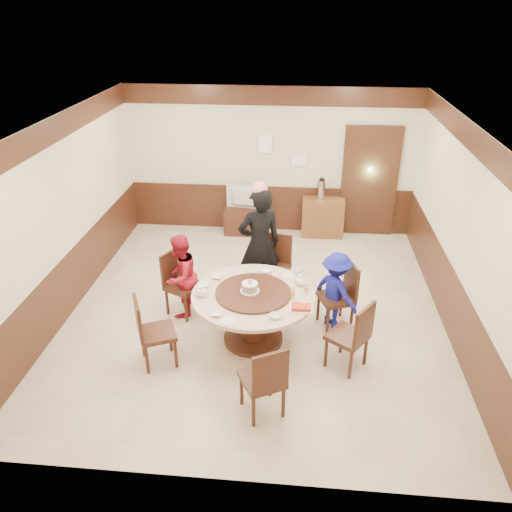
# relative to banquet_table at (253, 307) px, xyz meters

# --- Properties ---
(room) EXTENTS (6.00, 6.04, 2.84)m
(room) POSITION_rel_banquet_table_xyz_m (-0.03, 0.75, 0.55)
(room) COLOR beige
(room) RESTS_ON ground
(banquet_table) EXTENTS (1.63, 1.63, 0.78)m
(banquet_table) POSITION_rel_banquet_table_xyz_m (0.00, 0.00, 0.00)
(banquet_table) COLOR #391C11
(banquet_table) RESTS_ON ground
(chair_0) EXTENTS (0.57, 0.57, 0.97)m
(chair_0) POSITION_rel_banquet_table_xyz_m (1.15, 0.47, -0.23)
(chair_0) COLOR #391C11
(chair_0) RESTS_ON ground
(chair_1) EXTENTS (0.52, 0.53, 0.97)m
(chair_1) POSITION_rel_banquet_table_xyz_m (0.23, 1.23, -0.23)
(chair_1) COLOR #391C11
(chair_1) RESTS_ON ground
(chair_2) EXTENTS (0.60, 0.59, 0.97)m
(chair_2) POSITION_rel_banquet_table_xyz_m (-1.11, 0.59, -0.23)
(chair_2) COLOR #391C11
(chair_2) RESTS_ON ground
(chair_3) EXTENTS (0.59, 0.58, 0.97)m
(chair_3) POSITION_rel_banquet_table_xyz_m (-1.18, -0.58, -0.23)
(chair_3) COLOR #391C11
(chair_3) RESTS_ON ground
(chair_4) EXTENTS (0.59, 0.60, 0.97)m
(chair_4) POSITION_rel_banquet_table_xyz_m (0.24, -1.32, -0.23)
(chair_4) COLOR #391C11
(chair_4) RESTS_ON ground
(chair_5) EXTENTS (0.62, 0.61, 0.97)m
(chair_5) POSITION_rel_banquet_table_xyz_m (1.24, -0.43, -0.23)
(chair_5) COLOR #391C11
(chair_5) RESTS_ON ground
(person_standing) EXTENTS (0.77, 0.65, 1.81)m
(person_standing) POSITION_rel_banquet_table_xyz_m (-0.02, 1.14, 0.37)
(person_standing) COLOR black
(person_standing) RESTS_ON ground
(person_red) EXTENTS (0.66, 0.74, 1.26)m
(person_red) POSITION_rel_banquet_table_xyz_m (-1.11, 0.56, 0.10)
(person_red) COLOR #A51628
(person_red) RESTS_ON ground
(person_blue) EXTENTS (0.82, 0.83, 1.15)m
(person_blue) POSITION_rel_banquet_table_xyz_m (1.11, 0.47, 0.04)
(person_blue) COLOR navy
(person_blue) RESTS_ON ground
(birthday_cake) EXTENTS (0.26, 0.26, 0.18)m
(birthday_cake) POSITION_rel_banquet_table_xyz_m (-0.05, 0.01, 0.31)
(birthday_cake) COLOR white
(birthday_cake) RESTS_ON banquet_table
(teapot_left) EXTENTS (0.17, 0.15, 0.13)m
(teapot_left) POSITION_rel_banquet_table_xyz_m (-0.67, -0.12, 0.28)
(teapot_left) COLOR white
(teapot_left) RESTS_ON banquet_table
(teapot_right) EXTENTS (0.17, 0.15, 0.13)m
(teapot_right) POSITION_rel_banquet_table_xyz_m (0.61, 0.28, 0.28)
(teapot_right) COLOR white
(teapot_right) RESTS_ON banquet_table
(bowl_0) EXTENTS (0.16, 0.16, 0.04)m
(bowl_0) POSITION_rel_banquet_table_xyz_m (-0.54, 0.37, 0.24)
(bowl_0) COLOR white
(bowl_0) RESTS_ON banquet_table
(bowl_1) EXTENTS (0.15, 0.15, 0.05)m
(bowl_1) POSITION_rel_banquet_table_xyz_m (0.32, -0.52, 0.24)
(bowl_1) COLOR white
(bowl_1) RESTS_ON banquet_table
(bowl_2) EXTENTS (0.15, 0.15, 0.04)m
(bowl_2) POSITION_rel_banquet_table_xyz_m (-0.40, -0.53, 0.23)
(bowl_2) COLOR white
(bowl_2) RESTS_ON banquet_table
(bowl_3) EXTENTS (0.14, 0.14, 0.04)m
(bowl_3) POSITION_rel_banquet_table_xyz_m (0.64, -0.18, 0.24)
(bowl_3) COLOR white
(bowl_3) RESTS_ON banquet_table
(bowl_4) EXTENTS (0.15, 0.15, 0.04)m
(bowl_4) POSITION_rel_banquet_table_xyz_m (-0.69, 0.13, 0.24)
(bowl_4) COLOR white
(bowl_4) RESTS_ON banquet_table
(bowl_5) EXTENTS (0.15, 0.15, 0.05)m
(bowl_5) POSITION_rel_banquet_table_xyz_m (0.13, 0.57, 0.24)
(bowl_5) COLOR white
(bowl_5) RESTS_ON banquet_table
(saucer_near) EXTENTS (0.18, 0.18, 0.01)m
(saucer_near) POSITION_rel_banquet_table_xyz_m (-0.25, -0.65, 0.22)
(saucer_near) COLOR white
(saucer_near) RESTS_ON banquet_table
(saucer_far) EXTENTS (0.18, 0.18, 0.01)m
(saucer_far) POSITION_rel_banquet_table_xyz_m (0.45, 0.50, 0.22)
(saucer_far) COLOR white
(saucer_far) RESTS_ON banquet_table
(shrimp_platter) EXTENTS (0.30, 0.20, 0.06)m
(shrimp_platter) POSITION_rel_banquet_table_xyz_m (0.63, -0.32, 0.24)
(shrimp_platter) COLOR white
(shrimp_platter) RESTS_ON banquet_table
(bottle_0) EXTENTS (0.06, 0.06, 0.16)m
(bottle_0) POSITION_rel_banquet_table_xyz_m (0.52, -0.05, 0.30)
(bottle_0) COLOR white
(bottle_0) RESTS_ON banquet_table
(bottle_1) EXTENTS (0.06, 0.06, 0.16)m
(bottle_1) POSITION_rel_banquet_table_xyz_m (0.69, 0.07, 0.30)
(bottle_1) COLOR white
(bottle_1) RESTS_ON banquet_table
(bottle_2) EXTENTS (0.06, 0.06, 0.16)m
(bottle_2) POSITION_rel_banquet_table_xyz_m (0.58, 0.43, 0.30)
(bottle_2) COLOR white
(bottle_2) RESTS_ON banquet_table
(tv_stand) EXTENTS (0.85, 0.45, 0.50)m
(tv_stand) POSITION_rel_banquet_table_xyz_m (-0.48, 3.49, -0.28)
(tv_stand) COLOR #391C11
(tv_stand) RESTS_ON ground
(television) EXTENTS (0.82, 0.19, 0.47)m
(television) POSITION_rel_banquet_table_xyz_m (-0.48, 3.49, 0.20)
(television) COLOR gray
(television) RESTS_ON tv_stand
(side_cabinet) EXTENTS (0.80, 0.40, 0.75)m
(side_cabinet) POSITION_rel_banquet_table_xyz_m (1.02, 3.52, -0.16)
(side_cabinet) COLOR brown
(side_cabinet) RESTS_ON ground
(thermos) EXTENTS (0.15, 0.15, 0.38)m
(thermos) POSITION_rel_banquet_table_xyz_m (0.96, 3.52, 0.41)
(thermos) COLOR silver
(thermos) RESTS_ON side_cabinet
(notice_left) EXTENTS (0.25, 0.00, 0.35)m
(notice_left) POSITION_rel_banquet_table_xyz_m (-0.14, 3.69, 1.22)
(notice_left) COLOR white
(notice_left) RESTS_ON room
(notice_right) EXTENTS (0.30, 0.00, 0.22)m
(notice_right) POSITION_rel_banquet_table_xyz_m (0.51, 3.69, 0.92)
(notice_right) COLOR white
(notice_right) RESTS_ON room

